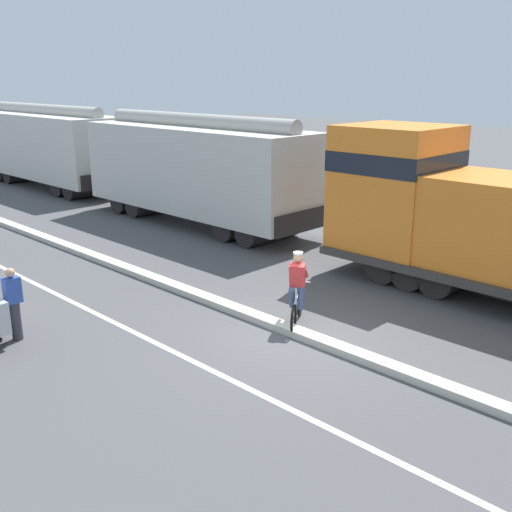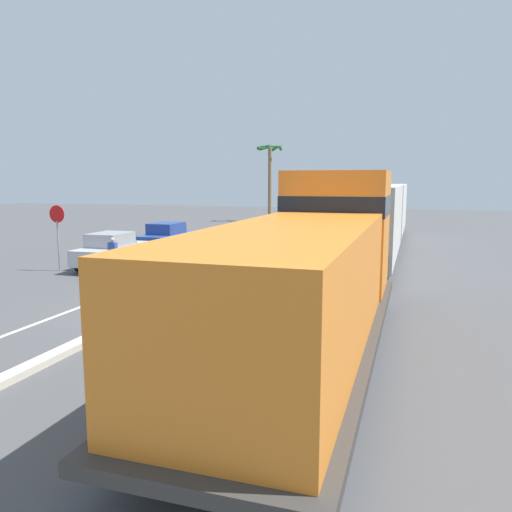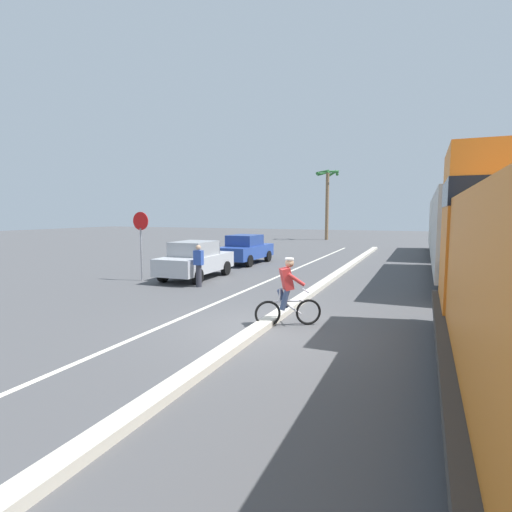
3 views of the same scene
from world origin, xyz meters
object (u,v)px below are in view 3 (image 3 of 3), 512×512
stop_sign (141,233)px  pedestrian_by_cars (199,265)px  parked_car_blue (246,249)px  cyclist (288,294)px  parked_car_silver (196,260)px  hopper_car_lead (472,232)px  hopper_car_middle (453,224)px  palm_tree_near (328,188)px

stop_sign → pedestrian_by_cars: stop_sign is taller
parked_car_blue → cyclist: 12.66m
parked_car_silver → stop_sign: bearing=-144.2°
hopper_car_lead → parked_car_blue: hopper_car_lead is taller
parked_car_blue → pedestrian_by_cars: same height
hopper_car_middle → hopper_car_lead: bearing=-90.0°
hopper_car_middle → palm_tree_near: palm_tree_near is taller
parked_car_blue → cyclist: (6.15, -11.07, 0.00)m
cyclist → stop_sign: stop_sign is taller
palm_tree_near → cyclist: bearing=-78.8°
cyclist → palm_tree_near: bearing=101.2°
parked_car_blue → palm_tree_near: size_ratio=0.56×
hopper_car_middle → cyclist: size_ratio=6.18×
cyclist → stop_sign: (-7.83, 4.15, 1.21)m
hopper_car_lead → parked_car_blue: bearing=170.4°
parked_car_blue → hopper_car_middle: bearing=41.4°
parked_car_blue → stop_sign: (-1.68, -6.91, 1.21)m
hopper_car_lead → stop_sign: hopper_car_lead is taller
cyclist → palm_tree_near: palm_tree_near is taller
hopper_car_lead → cyclist: (-4.88, -9.20, -1.26)m
pedestrian_by_cars → hopper_car_middle: bearing=60.3°
parked_car_silver → parked_car_blue: (-0.15, 5.60, 0.00)m
hopper_car_lead → cyclist: hopper_car_lead is taller
parked_car_silver → palm_tree_near: size_ratio=0.57×
hopper_car_middle → stop_sign: size_ratio=3.68×
hopper_car_middle → cyclist: hopper_car_middle is taller
pedestrian_by_cars → palm_tree_near: bearing=93.4°
hopper_car_lead → palm_tree_near: (-11.45, 23.94, 3.45)m
hopper_car_lead → palm_tree_near: size_ratio=1.41×
hopper_car_lead → palm_tree_near: bearing=115.6°
stop_sign → pedestrian_by_cars: size_ratio=1.78×
cyclist → pedestrian_by_cars: (-4.84, 3.78, 0.03)m
stop_sign → pedestrian_by_cars: bearing=-7.1°
parked_car_blue → pedestrian_by_cars: (1.31, -7.28, 0.03)m
parked_car_blue → parked_car_silver: bearing=-88.5°
parked_car_silver → pedestrian_by_cars: 2.05m
hopper_car_lead → cyclist: 10.49m
parked_car_blue → stop_sign: bearing=-103.6°
palm_tree_near → pedestrian_by_cars: palm_tree_near is taller
parked_car_silver → palm_tree_near: bearing=91.2°
hopper_car_lead → pedestrian_by_cars: (-9.72, -5.42, -1.23)m
stop_sign → parked_car_silver: bearing=35.8°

